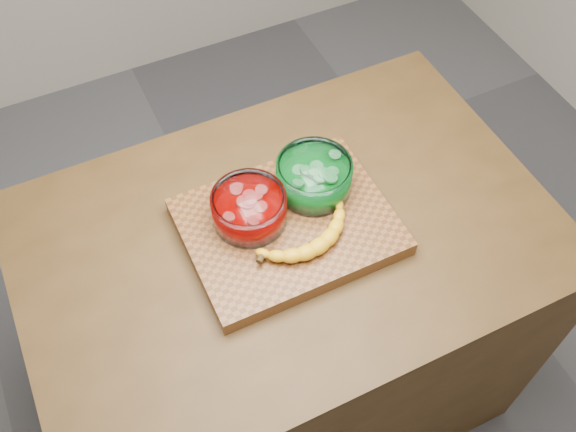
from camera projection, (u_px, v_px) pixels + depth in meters
name	position (u px, v px, depth m)	size (l,w,h in m)	color
ground	(288.00, 383.00, 2.17)	(3.50, 3.50, 0.00)	#4F4F53
counter	(288.00, 322.00, 1.80)	(1.20, 0.80, 0.90)	#493016
cutting_board	(288.00, 227.00, 1.42)	(0.45, 0.35, 0.04)	brown
bowl_red	(249.00, 209.00, 1.38)	(0.16, 0.16, 0.08)	white
bowl_green	(314.00, 177.00, 1.43)	(0.17, 0.17, 0.08)	white
banana	(306.00, 235.00, 1.36)	(0.26, 0.14, 0.04)	#EEAC15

